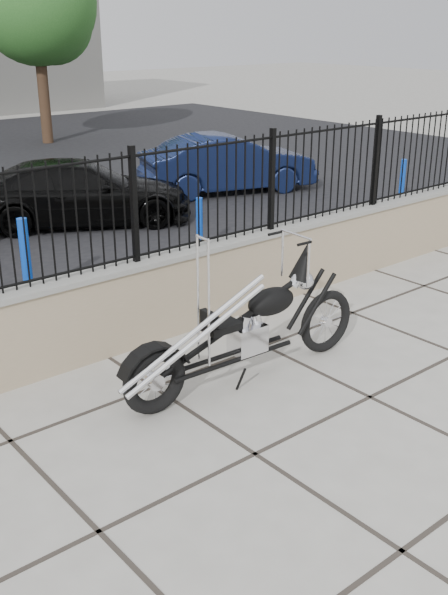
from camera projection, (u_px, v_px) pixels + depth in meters
name	position (u px, v px, depth m)	size (l,w,h in m)	color
ground_plane	(370.00, 397.00, 6.73)	(90.00, 90.00, 0.00)	#99968E
retaining_wall	(209.00, 282.00, 8.34)	(14.00, 0.36, 0.96)	gray
iron_fence	(208.00, 194.00, 7.95)	(14.00, 0.08, 1.20)	black
chopper_motorcycle	(244.00, 306.00, 6.75)	(2.72, 0.48, 1.63)	black
car_black	(81.00, 192.00, 12.40)	(1.60, 3.93, 1.14)	black
car_blue	(228.00, 163.00, 14.77)	(1.29, 3.69, 1.22)	#101A3C
bollard_a	(26.00, 259.00, 8.96)	(0.13, 0.13, 1.08)	#0E21D3
bollard_b	(199.00, 225.00, 10.90)	(0.10, 0.10, 0.87)	#0C59B5
bollard_c	(402.00, 182.00, 13.82)	(0.11, 0.11, 0.89)	blue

